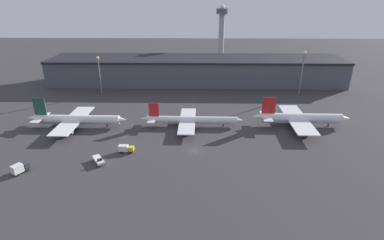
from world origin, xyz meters
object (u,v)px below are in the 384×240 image
(service_vehicle_2, at_px, (126,148))
(airplane_2, at_px, (300,118))
(service_vehicle_1, at_px, (20,168))
(airplane_0, at_px, (76,120))
(airplane_1, at_px, (191,120))
(service_vehicle_0, at_px, (99,160))
(control_tower, at_px, (222,32))

(service_vehicle_2, bearing_deg, airplane_2, 19.72)
(airplane_2, relative_size, service_vehicle_1, 7.56)
(airplane_0, height_order, airplane_1, airplane_0)
(service_vehicle_0, bearing_deg, airplane_0, 177.06)
(control_tower, bearing_deg, service_vehicle_0, -109.60)
(airplane_0, xyz_separation_m, service_vehicle_1, (-5.07, -38.12, -1.54))
(service_vehicle_0, relative_size, service_vehicle_1, 1.18)
(airplane_1, bearing_deg, control_tower, 80.51)
(airplane_1, xyz_separation_m, service_vehicle_2, (-24.34, -24.88, -1.22))
(airplane_0, bearing_deg, service_vehicle_2, -39.17)
(airplane_2, xyz_separation_m, service_vehicle_2, (-74.21, -25.89, -2.07))
(airplane_1, bearing_deg, service_vehicle_1, -144.32)
(airplane_1, distance_m, service_vehicle_1, 69.59)
(airplane_1, xyz_separation_m, service_vehicle_0, (-32.40, -32.85, -1.72))
(service_vehicle_1, distance_m, service_vehicle_2, 35.98)
(airplane_0, bearing_deg, service_vehicle_1, -96.75)
(service_vehicle_1, xyz_separation_m, service_vehicle_2, (32.75, 14.90, -0.24))
(airplane_0, bearing_deg, service_vehicle_0, -57.00)
(airplane_2, xyz_separation_m, service_vehicle_0, (-82.27, -33.85, -2.57))
(service_vehicle_1, height_order, control_tower, control_tower)
(service_vehicle_2, bearing_deg, airplane_0, 140.50)
(airplane_1, bearing_deg, service_vehicle_2, -133.56)
(service_vehicle_2, relative_size, control_tower, 0.12)
(service_vehicle_0, xyz_separation_m, service_vehicle_2, (8.06, 7.97, 0.50))
(airplane_0, relative_size, control_tower, 0.97)
(service_vehicle_0, relative_size, service_vehicle_2, 1.20)
(airplane_2, height_order, service_vehicle_0, airplane_2)
(airplane_1, height_order, service_vehicle_1, airplane_1)
(airplane_0, relative_size, service_vehicle_0, 6.63)
(airplane_1, distance_m, airplane_2, 49.89)
(airplane_2, bearing_deg, service_vehicle_2, -159.95)
(airplane_0, relative_size, service_vehicle_1, 7.80)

